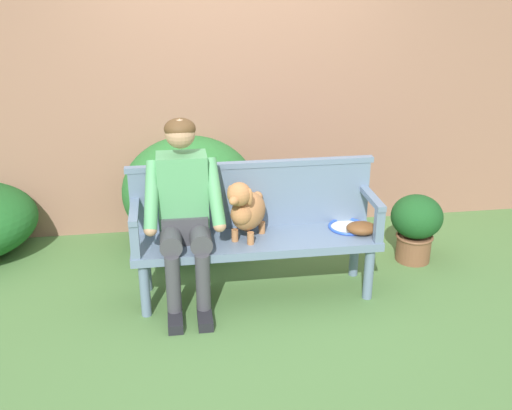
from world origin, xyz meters
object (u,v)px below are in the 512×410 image
at_px(baseball_glove, 362,228).
at_px(potted_plant, 416,224).
at_px(dog_on_bench, 246,209).
at_px(tennis_racket, 349,225).
at_px(person_seated, 184,207).
at_px(garden_bench, 256,245).

relative_size(baseball_glove, potted_plant, 0.39).
distance_m(dog_on_bench, tennis_racket, 0.82).
bearing_deg(baseball_glove, dog_on_bench, -172.01).
bearing_deg(baseball_glove, tennis_racket, 121.26).
distance_m(person_seated, potted_plant, 1.93).
bearing_deg(person_seated, garden_bench, 1.00).
bearing_deg(baseball_glove, potted_plant, 44.35).
distance_m(garden_bench, tennis_racket, 0.72).
bearing_deg(potted_plant, garden_bench, -165.57).
bearing_deg(person_seated, baseball_glove, -1.92).
xyz_separation_m(person_seated, dog_on_bench, (0.43, -0.01, -0.04)).
bearing_deg(person_seated, potted_plant, 10.90).
distance_m(person_seated, baseball_glove, 1.28).
xyz_separation_m(person_seated, tennis_racket, (1.21, 0.10, -0.26)).
height_order(person_seated, baseball_glove, person_seated).
height_order(garden_bench, person_seated, person_seated).
bearing_deg(baseball_glove, garden_bench, -173.46).
bearing_deg(potted_plant, baseball_glove, -146.02).
bearing_deg(person_seated, dog_on_bench, -1.01).
bearing_deg(dog_on_bench, potted_plant, 14.34).
distance_m(tennis_racket, potted_plant, 0.71).
bearing_deg(tennis_racket, dog_on_bench, -172.29).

